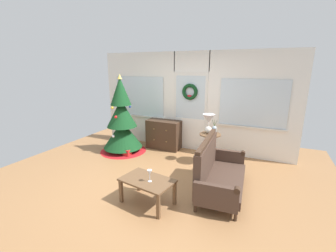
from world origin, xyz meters
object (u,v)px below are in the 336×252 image
flower_vase (214,130)px  wine_glass (150,173)px  christmas_tree (122,124)px  gift_box (127,153)px  table_lamp (209,121)px  side_table (210,142)px  coffee_table (147,183)px  dresser_cabinet (164,134)px  settee_sofa (216,171)px

flower_vase → wine_glass: flower_vase is taller
christmas_tree → flower_vase: size_ratio=5.70×
wine_glass → gift_box: bearing=134.2°
christmas_tree → table_lamp: christmas_tree is taller
wine_glass → side_table: bearing=78.0°
side_table → coffee_table: size_ratio=0.77×
flower_vase → coffee_table: (-0.60, -1.94, -0.46)m
side_table → gift_box: (-1.96, -0.46, -0.41)m
christmas_tree → gift_box: christmas_tree is taller
dresser_cabinet → settee_sofa: size_ratio=0.55×
dresser_cabinet → side_table: 1.45m
table_lamp → wine_glass: 2.15m
settee_sofa → christmas_tree: bearing=160.3°
dresser_cabinet → coffee_table: dresser_cabinet is taller
settee_sofa → gift_box: settee_sofa is taller
dresser_cabinet → settee_sofa: settee_sofa is taller
side_table → coffee_table: side_table is taller
table_lamp → wine_glass: size_ratio=2.26×
table_lamp → flower_vase: table_lamp is taller
side_table → wine_glass: size_ratio=3.59×
flower_vase → gift_box: bearing=-169.1°
settee_sofa → side_table: size_ratio=2.32×
christmas_tree → dresser_cabinet: 1.14m
flower_vase → gift_box: (-2.06, -0.40, -0.73)m
settee_sofa → wine_glass: (-0.85, -0.88, 0.19)m
dresser_cabinet → settee_sofa: 2.41m
dresser_cabinet → wine_glass: bearing=-69.1°
dresser_cabinet → gift_box: (-0.58, -0.90, -0.30)m
table_lamp → flower_vase: size_ratio=1.26×
flower_vase → wine_glass: (-0.53, -1.97, -0.25)m
coffee_table → christmas_tree: bearing=134.4°
settee_sofa → flower_vase: (-0.32, 1.09, 0.44)m
christmas_tree → flower_vase: (2.37, 0.13, 0.09)m
table_lamp → flower_vase: 0.25m
wine_glass → gift_box: size_ratio=1.14×
wine_glass → dresser_cabinet: bearing=110.9°
coffee_table → side_table: bearing=75.9°
table_lamp → wine_glass: bearing=-100.2°
christmas_tree → gift_box: 0.76m
dresser_cabinet → gift_box: dresser_cabinet is taller
table_lamp → gift_box: 2.16m
christmas_tree → settee_sofa: 2.88m
gift_box → table_lamp: bearing=14.6°
side_table → coffee_table: bearing=-104.1°
christmas_tree → wine_glass: 2.61m
christmas_tree → coffee_table: bearing=-45.6°
flower_vase → gift_box: 2.22m
dresser_cabinet → side_table: dresser_cabinet is taller
settee_sofa → table_lamp: (-0.48, 1.19, 0.61)m
settee_sofa → coffee_table: settee_sofa is taller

